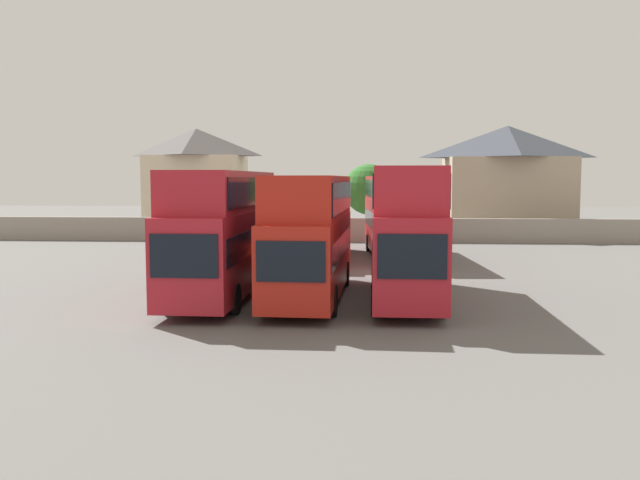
# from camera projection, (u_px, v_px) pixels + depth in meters

# --- Properties ---
(ground) EXTENTS (140.00, 140.00, 0.00)m
(ground) POSITION_uv_depth(u_px,v_px,m) (335.00, 250.00, 44.26)
(ground) COLOR #605E5B
(depot_boundary_wall) EXTENTS (56.00, 0.50, 1.80)m
(depot_boundary_wall) POSITION_uv_depth(u_px,v_px,m) (339.00, 230.00, 50.36)
(depot_boundary_wall) COLOR gray
(depot_boundary_wall) RESTS_ON ground
(bus_1) EXTENTS (2.75, 11.02, 5.06)m
(bus_1) POSITION_uv_depth(u_px,v_px,m) (223.00, 227.00, 26.68)
(bus_1) COLOR #AE1C28
(bus_1) RESTS_ON ground
(bus_2) EXTENTS (2.93, 10.71, 4.88)m
(bus_2) POSITION_uv_depth(u_px,v_px,m) (311.00, 230.00, 26.27)
(bus_2) COLOR #B51F15
(bus_2) RESTS_ON ground
(bus_3) EXTENTS (2.70, 10.14, 5.19)m
(bus_3) POSITION_uv_depth(u_px,v_px,m) (405.00, 226.00, 25.95)
(bus_3) COLOR #B31B27
(bus_3) RESTS_ON ground
(bus_4) EXTENTS (2.78, 11.27, 4.86)m
(bus_4) POSITION_uv_depth(u_px,v_px,m) (285.00, 212.00, 40.56)
(bus_4) COLOR red
(bus_4) RESTS_ON ground
(bus_5) EXTENTS (3.13, 10.23, 3.31)m
(bus_5) POSITION_uv_depth(u_px,v_px,m) (320.00, 226.00, 40.07)
(bus_5) COLOR #B02818
(bus_5) RESTS_ON ground
(bus_6) EXTENTS (3.18, 12.00, 4.92)m
(bus_6) POSITION_uv_depth(u_px,v_px,m) (391.00, 212.00, 40.15)
(bus_6) COLOR #AE1B1E
(bus_6) RESTS_ON ground
(house_terrace_left) EXTENTS (8.34, 6.97, 9.17)m
(house_terrace_left) POSITION_uv_depth(u_px,v_px,m) (197.00, 180.00, 58.74)
(house_terrace_left) COLOR beige
(house_terrace_left) RESTS_ON ground
(house_terrace_centre) EXTENTS (10.59, 7.47, 9.22)m
(house_terrace_centre) POSITION_uv_depth(u_px,v_px,m) (507.00, 179.00, 56.33)
(house_terrace_centre) COLOR tan
(house_terrace_centre) RESTS_ON ground
(tree_left_of_lot) EXTENTS (4.00, 4.00, 5.93)m
(tree_left_of_lot) POSITION_uv_depth(u_px,v_px,m) (369.00, 190.00, 52.41)
(tree_left_of_lot) COLOR brown
(tree_left_of_lot) RESTS_ON ground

